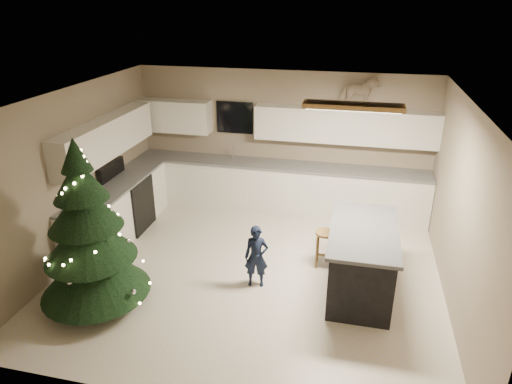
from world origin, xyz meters
TOP-DOWN VIEW (x-y plane):
  - ground_plane at (0.00, 0.00)m, footprint 5.50×5.50m
  - room_shell at (0.02, 0.00)m, footprint 5.52×5.02m
  - cabinetry at (-0.91, 1.65)m, footprint 5.50×3.20m
  - island at (1.59, -0.10)m, footprint 0.90×1.70m
  - bar_stool at (1.05, 0.41)m, footprint 0.30×0.30m
  - christmas_tree at (-1.80, -1.22)m, footprint 1.45×1.40m
  - toddler at (0.16, -0.31)m, footprint 0.37×0.27m
  - rocking_horse at (1.35, 2.33)m, footprint 0.69×0.52m

SIDE VIEW (x-z plane):
  - ground_plane at x=0.00m, z-range 0.00..0.00m
  - bar_stool at x=1.05m, z-range 0.15..0.73m
  - toddler at x=0.16m, z-range 0.00..0.92m
  - island at x=1.59m, z-range 0.00..0.95m
  - cabinetry at x=-0.91m, z-range -0.24..1.76m
  - christmas_tree at x=-1.80m, z-range -0.21..2.11m
  - room_shell at x=0.02m, z-range 0.44..3.05m
  - rocking_horse at x=1.35m, z-range 2.01..2.56m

